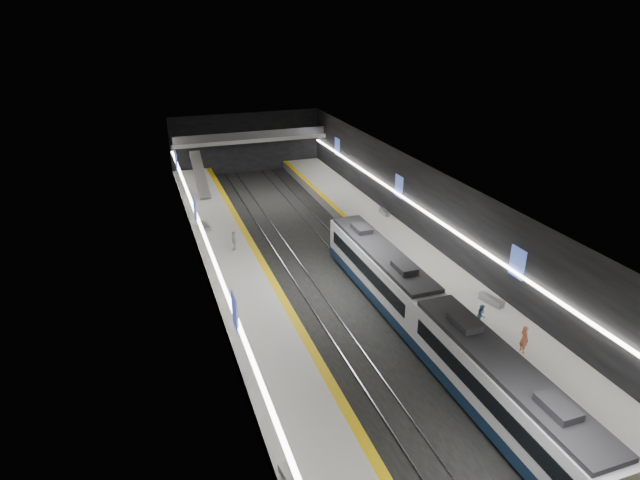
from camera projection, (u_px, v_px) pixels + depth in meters
name	position (u px, v px, depth m)	size (l,w,h in m)	color
ground	(342.00, 289.00, 42.88)	(70.00, 70.00, 0.00)	black
ceiling	(343.00, 195.00, 39.65)	(20.00, 70.00, 0.04)	beige
wall_left	(213.00, 263.00, 38.24)	(0.04, 70.00, 8.00)	black
wall_right	(455.00, 228.00, 44.29)	(0.04, 70.00, 8.00)	black
wall_back	(247.00, 143.00, 71.48)	(20.00, 0.04, 8.00)	black
platform_left	(250.00, 300.00, 40.41)	(5.00, 70.00, 1.00)	slate
tile_surface_left	(249.00, 294.00, 40.20)	(5.00, 70.00, 0.02)	#A8A8A3
tactile_strip_left	(277.00, 289.00, 40.86)	(0.60, 70.00, 0.02)	#DCAF0B
platform_right	(425.00, 270.00, 44.95)	(5.00, 70.00, 1.00)	slate
tile_surface_right	(425.00, 264.00, 44.74)	(5.00, 70.00, 0.02)	#A8A8A3
tactile_strip_right	(402.00, 268.00, 44.07)	(0.60, 70.00, 0.02)	#DCAF0B
rails	(342.00, 289.00, 42.86)	(6.52, 70.00, 0.12)	gray
train	(429.00, 318.00, 34.83)	(2.69, 30.04, 3.60)	#10223C
ad_posters	(338.00, 233.00, 41.93)	(19.94, 53.50, 2.20)	#425CC6
cove_light_left	(216.00, 265.00, 38.38)	(0.25, 68.60, 0.12)	white
cove_light_right	(452.00, 230.00, 44.31)	(0.25, 68.60, 0.12)	white
mezzanine_bridge	(250.00, 139.00, 69.28)	(20.00, 3.00, 1.50)	gray
escalator	(200.00, 175.00, 61.89)	(1.20, 8.00, 0.60)	#99999E
bench_left_near	(289.00, 477.00, 24.36)	(0.44, 1.59, 0.39)	#99999E
bench_left_far	(206.00, 226.00, 51.90)	(0.49, 1.76, 0.43)	#99999E
bench_right_near	(491.00, 300.00, 38.89)	(0.55, 1.97, 0.48)	#99999E
bench_right_far	(384.00, 212.00, 55.40)	(0.49, 1.76, 0.43)	#99999E
passenger_right_a	(524.00, 339.00, 33.14)	(0.67, 0.44, 1.84)	#D5704F
passenger_right_b	(482.00, 315.00, 36.00)	(0.75, 0.58, 1.54)	teal
passenger_left_a	(234.00, 241.00, 47.06)	(1.05, 0.44, 1.79)	beige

